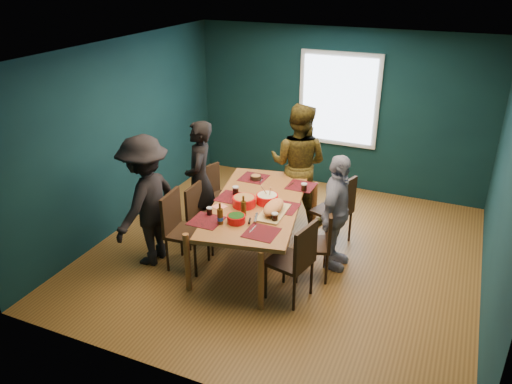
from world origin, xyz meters
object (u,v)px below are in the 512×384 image
Objects in this scene: person_far_left at (200,179)px; person_near_left at (146,201)px; chair_right_mid at (320,238)px; person_right at (336,213)px; chair_right_near at (297,256)px; cutting_board at (273,208)px; chair_left_far at (214,191)px; chair_left_near at (180,225)px; chair_left_mid at (200,212)px; person_back at (298,164)px; chair_right_far at (338,207)px; bowl_salad at (244,201)px; bowl_herbs at (236,218)px; bowl_dumpling at (267,198)px; dining_table at (257,208)px.

person_near_left reaches higher than person_far_left.
person_far_left is 0.95m from person_near_left.
person_right is (0.10, 0.31, 0.22)m from chair_right_mid.
cutting_board is at bearing 148.57° from chair_right_near.
cutting_board reaches higher than chair_left_far.
chair_left_near is 0.59× the size of person_near_left.
chair_left_mid is at bearing 159.03° from chair_right_mid.
chair_left_far is 1.29× the size of cutting_board.
person_back is at bearing 57.58° from chair_left_near.
person_back is (-0.76, 1.34, 0.37)m from chair_right_mid.
bowl_salad is (-0.99, -0.91, 0.30)m from chair_right_far.
person_back reaches higher than bowl_herbs.
chair_left_near reaches higher than chair_left_mid.
person_back reaches higher than bowl_salad.
chair_left_mid is 0.81m from bowl_salad.
person_near_left is at bearing 174.75° from chair_right_mid.
person_right is 1.29m from bowl_herbs.
person_far_left is 2.00m from person_right.
cutting_board is (0.18, -1.45, -0.02)m from person_back.
chair_right_far is at bearing 24.92° from chair_left_mid.
chair_left_near is 1.78m from chair_right_mid.
bowl_dumpling is (1.39, 0.66, 0.02)m from person_near_left.
bowl_salad is (0.72, -0.12, 0.36)m from chair_left_mid.
bowl_salad reaches higher than chair_right_mid.
chair_left_near is at bearing 113.55° from person_right.
person_back is 6.43× the size of bowl_dumpling.
person_near_left reaches higher than cutting_board.
chair_left_near is 2.16m from chair_right_far.
chair_left_far is 2.19m from chair_right_near.
person_far_left reaches higher than chair_left_mid.
cutting_board reaches higher than bowl_salad.
chair_right_far is (0.88, 0.76, -0.16)m from dining_table.
chair_left_mid is 0.97× the size of chair_right_mid.
bowl_herbs is 0.50m from cutting_board.
person_back is at bearing 143.80° from person_near_left.
person_right reaches higher than chair_left_mid.
cutting_board is at bearing 122.36° from person_right.
chair_left_near reaches higher than chair_right_near.
chair_left_near is at bearing 61.85° from person_back.
chair_right_mid is at bearing -1.99° from chair_left_mid.
chair_left_mid is 0.53× the size of person_far_left.
bowl_dumpling is 0.64m from bowl_herbs.
chair_right_mid reaches higher than dining_table.
dining_table is 0.40m from cutting_board.
chair_left_near is at bearing -124.08° from chair_right_far.
chair_right_near is at bearing 108.75° from person_back.
person_back is 1.46m from cutting_board.
bowl_dumpling reaches higher than dining_table.
dining_table is 2.50× the size of chair_right_mid.
chair_right_mid is (0.88, -0.09, -0.20)m from dining_table.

